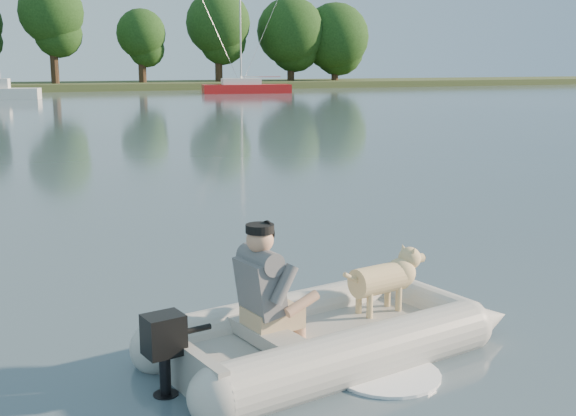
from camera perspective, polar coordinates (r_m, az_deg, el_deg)
name	(u,v)px	position (r m, az deg, el deg)	size (l,w,h in m)	color
water	(320,330)	(6.59, 2.55, -9.61)	(160.00, 160.00, 0.00)	slate
shore_bank	(9,87)	(67.62, -21.18, 8.87)	(160.00, 12.00, 0.70)	#47512D
treeline	(23,26)	(66.84, -20.19, 13.34)	(75.85, 7.35, 9.27)	#332316
dinghy	(330,291)	(5.98, 3.32, -6.53)	(4.25, 3.02, 1.24)	#AAAAA5
man	(262,282)	(5.63, -2.04, -5.86)	(0.65, 0.55, 0.96)	#5D5E61
dog	(379,284)	(6.39, 7.22, -6.02)	(0.83, 0.30, 0.55)	tan
outboard_motor	(165,359)	(5.36, -9.73, -11.67)	(0.37, 0.26, 0.70)	black
motorboat	(4,85)	(51.40, -21.56, 9.00)	(4.65, 1.79, 1.97)	white
sailboat	(246,88)	(57.28, -3.37, 9.45)	(7.09, 3.28, 9.38)	red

